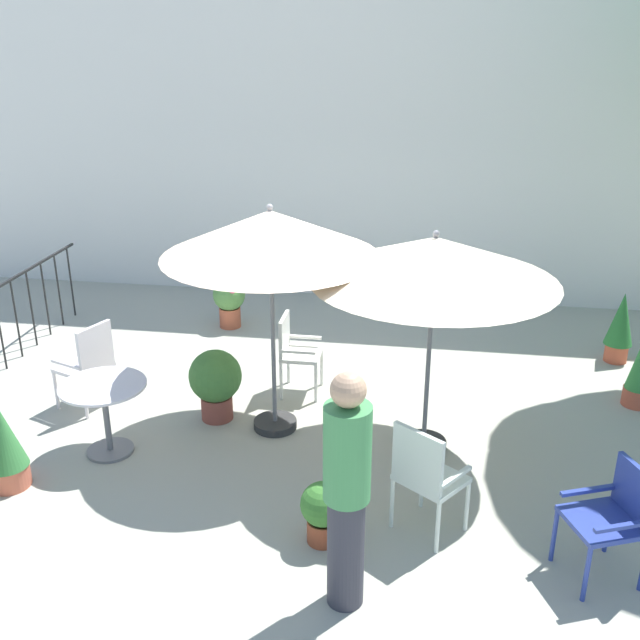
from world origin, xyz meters
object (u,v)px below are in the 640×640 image
at_px(potted_plant_2, 620,325).
at_px(patio_chair_2, 295,348).
at_px(potted_plant_0, 229,299).
at_px(potted_plant_3, 216,381).
at_px(patio_chair_3, 89,361).
at_px(cafe_table_0, 105,405).
at_px(potted_plant_5, 4,446).
at_px(patio_chair_0, 614,513).
at_px(patio_chair_1, 425,473).
at_px(patio_umbrella_1, 434,261).
at_px(potted_plant_7, 323,510).
at_px(standing_person, 347,489).
at_px(patio_umbrella_0, 270,236).

bearing_deg(potted_plant_2, patio_chair_2, -159.37).
relative_size(potted_plant_0, potted_plant_3, 0.89).
bearing_deg(patio_chair_3, patio_chair_2, 18.39).
bearing_deg(patio_chair_2, cafe_table_0, -135.33).
bearing_deg(potted_plant_3, potted_plant_5, -135.44).
xyz_separation_m(patio_chair_0, patio_chair_1, (-1.36, 0.26, 0.03)).
height_order(patio_umbrella_1, cafe_table_0, patio_umbrella_1).
bearing_deg(potted_plant_2, patio_chair_1, -121.56).
bearing_deg(patio_chair_1, patio_chair_3, 155.79).
xyz_separation_m(patio_umbrella_1, patio_chair_1, (0.02, -1.31, -1.33)).
xyz_separation_m(potted_plant_0, potted_plant_7, (1.93, -4.26, -0.11)).
relative_size(potted_plant_0, standing_person, 0.38).
distance_m(patio_umbrella_1, patio_chair_3, 3.78).
height_order(patio_chair_3, standing_person, standing_person).
xyz_separation_m(patio_umbrella_1, potted_plant_5, (-3.62, -1.20, -1.49)).
bearing_deg(patio_umbrella_1, patio_chair_0, -48.76).
bearing_deg(cafe_table_0, potted_plant_2, 29.01).
bearing_deg(patio_chair_0, potted_plant_2, 77.12).
xyz_separation_m(patio_umbrella_1, potted_plant_2, (2.28, 2.38, -1.43)).
height_order(patio_umbrella_0, potted_plant_3, patio_umbrella_0).
relative_size(patio_chair_3, potted_plant_3, 1.27).
xyz_separation_m(potted_plant_3, potted_plant_5, (-1.48, -1.46, -0.03)).
relative_size(patio_chair_3, potted_plant_5, 1.21).
height_order(patio_umbrella_1, patio_chair_2, patio_umbrella_1).
relative_size(patio_umbrella_0, potted_plant_7, 4.41).
relative_size(patio_umbrella_1, patio_chair_0, 2.47).
height_order(patio_umbrella_0, standing_person, patio_umbrella_0).
relative_size(patio_chair_2, patio_chair_3, 0.93).
distance_m(potted_plant_0, potted_plant_2, 4.98).
bearing_deg(patio_chair_0, patio_chair_2, 138.02).
bearing_deg(patio_chair_0, cafe_table_0, 166.67).
height_order(cafe_table_0, patio_chair_0, patio_chair_0).
height_order(patio_umbrella_0, potted_plant_7, patio_umbrella_0).
height_order(patio_chair_0, patio_chair_1, patio_chair_1).
distance_m(patio_chair_0, potted_plant_0, 5.92).
xyz_separation_m(potted_plant_0, standing_person, (2.18, -4.88, 0.54)).
bearing_deg(patio_umbrella_1, patio_chair_1, -89.29).
xyz_separation_m(patio_umbrella_1, potted_plant_0, (-2.69, 2.73, -1.50)).
relative_size(patio_chair_1, potted_plant_0, 1.45).
height_order(patio_umbrella_0, potted_plant_0, patio_umbrella_0).
height_order(patio_chair_0, patio_chair_3, patio_chair_3).
xyz_separation_m(potted_plant_5, potted_plant_7, (2.86, -0.32, -0.11)).
distance_m(potted_plant_2, potted_plant_7, 4.95).
xyz_separation_m(patio_umbrella_0, standing_person, (1.00, -2.30, -1.08)).
distance_m(patio_chair_1, standing_person, 1.05).
relative_size(patio_chair_0, potted_plant_5, 1.12).
height_order(patio_chair_2, potted_plant_7, patio_chair_2).
xyz_separation_m(patio_umbrella_0, potted_plant_0, (-1.18, 2.58, -1.62)).
distance_m(patio_umbrella_0, patio_chair_1, 2.56).
bearing_deg(patio_chair_3, patio_chair_0, -20.73).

